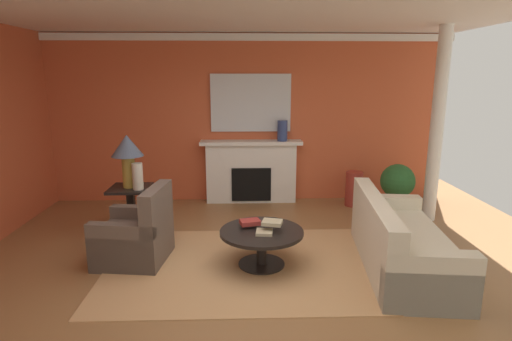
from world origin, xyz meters
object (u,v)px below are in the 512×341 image
object	(u,v)px
sofa	(400,245)
table_lamp	(127,151)
vase_on_side_table	(138,176)
vase_mantel_right	(282,131)
fireplace	(251,173)
mantel_mirror	(251,103)
side_table	(131,207)
coffee_table	(262,239)
potted_plant	(397,185)
armchair_near_window	(136,237)
vase_tall_corner	(354,189)

from	to	relation	value
sofa	table_lamp	distance (m)	3.78
table_lamp	vase_on_side_table	size ratio (longest dim) A/B	2.02
table_lamp	vase_mantel_right	distance (m)	2.74
fireplace	vase_mantel_right	bearing A→B (deg)	-5.11
mantel_mirror	side_table	world-z (taller)	mantel_mirror
coffee_table	potted_plant	world-z (taller)	potted_plant
vase_mantel_right	potted_plant	size ratio (longest dim) A/B	0.43
mantel_mirror	armchair_near_window	world-z (taller)	mantel_mirror
sofa	vase_on_side_table	distance (m)	3.53
fireplace	mantel_mirror	xyz separation A→B (m)	(0.00, 0.12, 1.24)
armchair_near_window	coffee_table	size ratio (longest dim) A/B	0.95
potted_plant	vase_tall_corner	bearing A→B (deg)	144.01
sofa	coffee_table	bearing A→B (deg)	175.84
vase_on_side_table	armchair_near_window	bearing A→B (deg)	-79.89
vase_tall_corner	sofa	bearing A→B (deg)	-92.43
vase_tall_corner	coffee_table	bearing A→B (deg)	-126.69
vase_mantel_right	vase_on_side_table	world-z (taller)	vase_mantel_right
coffee_table	vase_tall_corner	xyz separation A→B (m)	(1.73, 2.33, -0.03)
armchair_near_window	coffee_table	bearing A→B (deg)	-7.03
vase_mantel_right	side_table	bearing A→B (deg)	-147.47
sofa	potted_plant	size ratio (longest dim) A/B	2.63
side_table	vase_tall_corner	world-z (taller)	side_table
mantel_mirror	vase_tall_corner	size ratio (longest dim) A/B	2.32
vase_tall_corner	potted_plant	world-z (taller)	potted_plant
table_lamp	vase_mantel_right	size ratio (longest dim) A/B	2.08
vase_mantel_right	coffee_table	bearing A→B (deg)	-100.60
sofa	vase_mantel_right	distance (m)	3.10
armchair_near_window	potted_plant	size ratio (longest dim) A/B	1.14
armchair_near_window	mantel_mirror	bearing A→B (deg)	60.17
armchair_near_window	side_table	distance (m)	0.97
vase_mantel_right	vase_on_side_table	size ratio (longest dim) A/B	0.97
armchair_near_window	vase_on_side_table	bearing A→B (deg)	100.11
fireplace	coffee_table	bearing A→B (deg)	-88.53
vase_mantel_right	potted_plant	bearing A→B (deg)	-20.32
side_table	armchair_near_window	bearing A→B (deg)	-72.31
mantel_mirror	side_table	xyz separation A→B (m)	(-1.76, -1.64, -1.38)
vase_tall_corner	vase_on_side_table	size ratio (longest dim) A/B	1.64
armchair_near_window	vase_tall_corner	size ratio (longest dim) A/B	1.56
coffee_table	table_lamp	distance (m)	2.31
vase_mantel_right	table_lamp	bearing A→B (deg)	-147.47
sofa	vase_on_side_table	xyz separation A→B (m)	(-3.31, 1.10, 0.59)
side_table	vase_tall_corner	bearing A→B (deg)	18.95
side_table	sofa	bearing A→B (deg)	-19.48
table_lamp	side_table	bearing A→B (deg)	180.00
mantel_mirror	vase_tall_corner	bearing A→B (deg)	-13.12
fireplace	vase_mantel_right	world-z (taller)	vase_mantel_right
coffee_table	vase_on_side_table	world-z (taller)	vase_on_side_table
armchair_near_window	sofa	bearing A→B (deg)	-5.55
armchair_near_window	side_table	size ratio (longest dim) A/B	1.36
coffee_table	table_lamp	world-z (taller)	table_lamp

